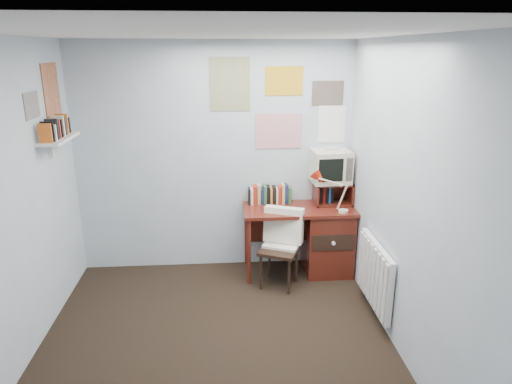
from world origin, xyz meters
TOP-DOWN VIEW (x-y plane):
  - ground at (0.00, 0.00)m, footprint 3.50×3.50m
  - back_wall at (0.00, 1.75)m, footprint 3.00×0.02m
  - right_wall at (1.50, 0.00)m, footprint 0.02×3.50m
  - ceiling at (0.00, 0.00)m, footprint 3.00×3.50m
  - desk at (1.17, 1.48)m, footprint 1.20×0.55m
  - desk_chair at (0.65, 1.18)m, footprint 0.54×0.53m
  - desk_lamp at (1.34, 1.30)m, footprint 0.32×0.30m
  - tv_riser at (1.29, 1.59)m, footprint 0.40×0.30m
  - crt_tv at (1.25, 1.61)m, footprint 0.43×0.40m
  - book_row at (0.66, 1.66)m, footprint 0.60×0.14m
  - radiator at (1.46, 0.55)m, footprint 0.09×0.80m
  - wall_shelf at (-1.40, 1.10)m, footprint 0.20×0.62m
  - posters_back at (0.70, 1.74)m, footprint 1.20×0.01m
  - posters_left at (-1.49, 1.10)m, footprint 0.01×0.70m

SIDE VIEW (x-z plane):
  - ground at x=0.00m, z-range 0.00..0.00m
  - desk_chair at x=0.65m, z-range 0.00..0.80m
  - desk at x=1.17m, z-range 0.03..0.79m
  - radiator at x=1.46m, z-range 0.12..0.72m
  - book_row at x=0.66m, z-range 0.76..0.98m
  - tv_riser at x=1.29m, z-range 0.76..1.01m
  - desk_lamp at x=1.34m, z-range 0.76..1.14m
  - crt_tv at x=1.25m, z-range 1.01..1.39m
  - back_wall at x=0.00m, z-range 0.00..2.50m
  - right_wall at x=1.50m, z-range 0.00..2.50m
  - wall_shelf at x=-1.40m, z-range 1.50..1.74m
  - posters_back at x=0.70m, z-range 1.40..2.30m
  - posters_left at x=-1.49m, z-range 1.70..2.30m
  - ceiling at x=0.00m, z-range 2.49..2.51m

